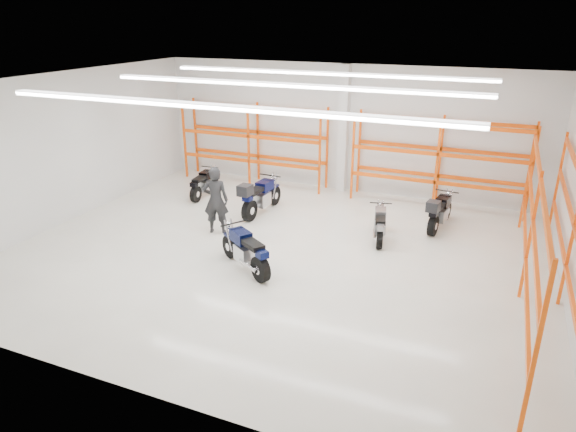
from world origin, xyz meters
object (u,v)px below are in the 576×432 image
at_px(motorcycle_back_a, 203,185).
at_px(standing_man, 216,200).
at_px(motorcycle_back_c, 380,225).
at_px(motorcycle_back_d, 439,213).
at_px(motorcycle_back_b, 259,197).
at_px(structural_column, 343,130).
at_px(motorcycle_main, 246,252).

height_order(motorcycle_back_a, standing_man, standing_man).
relative_size(motorcycle_back_c, standing_man, 0.95).
xyz_separation_m(motorcycle_back_a, motorcycle_back_c, (6.63, -1.31, -0.01)).
height_order(motorcycle_back_c, standing_man, standing_man).
height_order(motorcycle_back_d, standing_man, standing_man).
xyz_separation_m(motorcycle_back_a, motorcycle_back_b, (2.58, -0.82, 0.14)).
relative_size(motorcycle_back_c, structural_column, 0.42).
distance_m(motorcycle_back_a, motorcycle_back_b, 2.71).
height_order(motorcycle_main, standing_man, standing_man).
height_order(motorcycle_back_b, motorcycle_back_d, motorcycle_back_b).
height_order(motorcycle_back_b, motorcycle_back_c, motorcycle_back_b).
relative_size(motorcycle_back_b, structural_column, 0.54).
relative_size(motorcycle_main, motorcycle_back_c, 1.03).
distance_m(motorcycle_back_a, standing_man, 3.37).
distance_m(motorcycle_main, motorcycle_back_a, 6.00).
xyz_separation_m(motorcycle_main, motorcycle_back_d, (4.08, 4.62, 0.03)).
xyz_separation_m(motorcycle_back_a, standing_man, (2.06, -2.61, 0.55)).
bearing_deg(motorcycle_main, motorcycle_back_d, 48.60).
distance_m(motorcycle_back_d, standing_man, 6.63).
bearing_deg(motorcycle_back_c, motorcycle_back_b, 173.19).
bearing_deg(motorcycle_back_c, motorcycle_main, -129.67).
distance_m(motorcycle_back_b, structural_column, 4.16).
relative_size(motorcycle_back_d, structural_column, 0.49).
xyz_separation_m(standing_man, structural_column, (2.22, 5.21, 1.25)).
distance_m(motorcycle_main, standing_man, 2.74).
bearing_deg(motorcycle_back_b, structural_column, 63.60).
bearing_deg(motorcycle_back_b, motorcycle_main, -68.80).
bearing_deg(standing_man, motorcycle_back_a, -70.87).
xyz_separation_m(motorcycle_main, motorcycle_back_c, (2.63, 3.18, -0.07)).
bearing_deg(motorcycle_back_b, motorcycle_back_c, -6.81).
xyz_separation_m(motorcycle_back_a, structural_column, (4.27, 2.60, 1.80)).
xyz_separation_m(motorcycle_back_b, motorcycle_back_d, (5.50, 0.96, -0.05)).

